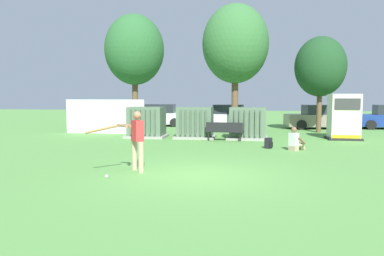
{
  "coord_description": "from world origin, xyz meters",
  "views": [
    {
      "loc": [
        1.31,
        -9.59,
        2.14
      ],
      "look_at": [
        -0.73,
        3.5,
        1.0
      ],
      "focal_mm": 33.61,
      "sensor_mm": 36.0,
      "label": 1
    }
  ],
  "objects": [
    {
      "name": "parked_car_left_of_center",
      "position": [
        -0.13,
        15.52,
        0.75
      ],
      "size": [
        4.24,
        2.0,
        1.62
      ],
      "color": "silver",
      "rests_on": "ground"
    },
    {
      "name": "seated_spectator",
      "position": [
        3.21,
        5.17,
        0.38
      ],
      "size": [
        0.74,
        0.74,
        0.96
      ],
      "color": "tan",
      "rests_on": "ground"
    },
    {
      "name": "tree_left",
      "position": [
        -6.61,
        15.03,
        5.43
      ],
      "size": [
        4.14,
        4.14,
        7.92
      ],
      "color": "brown",
      "rests_on": "ground"
    },
    {
      "name": "transformer_mid_east",
      "position": [
        1.3,
        8.93,
        0.79
      ],
      "size": [
        2.1,
        1.7,
        1.62
      ],
      "color": "#9E9B93",
      "rests_on": "ground"
    },
    {
      "name": "park_bench",
      "position": [
        0.19,
        7.92,
        0.54
      ],
      "size": [
        1.82,
        0.5,
        0.92
      ],
      "color": "black",
      "rests_on": "ground"
    },
    {
      "name": "ground_plane",
      "position": [
        0.0,
        0.0,
        0.0
      ],
      "size": [
        96.0,
        96.0,
        0.0
      ],
      "primitive_type": "plane",
      "color": "#5B9947"
    },
    {
      "name": "generator_enclosure",
      "position": [
        6.12,
        9.49,
        1.14
      ],
      "size": [
        1.6,
        1.4,
        2.3
      ],
      "color": "#262626",
      "rests_on": "ground"
    },
    {
      "name": "tree_center_left",
      "position": [
        0.48,
        13.48,
        5.45
      ],
      "size": [
        4.16,
        4.16,
        7.95
      ],
      "color": "brown",
      "rests_on": "ground"
    },
    {
      "name": "transformer_west",
      "position": [
        -4.01,
        8.88,
        0.79
      ],
      "size": [
        2.1,
        1.7,
        1.62
      ],
      "color": "#9E9B93",
      "rests_on": "ground"
    },
    {
      "name": "transformer_mid_west",
      "position": [
        -1.41,
        8.99,
        0.79
      ],
      "size": [
        2.1,
        1.7,
        1.62
      ],
      "color": "#9E9B93",
      "rests_on": "ground"
    },
    {
      "name": "backpack",
      "position": [
        2.19,
        5.65,
        0.21
      ],
      "size": [
        0.37,
        0.38,
        0.44
      ],
      "color": "black",
      "rests_on": "ground"
    },
    {
      "name": "tree_center_right",
      "position": [
        5.57,
        13.02,
        3.94
      ],
      "size": [
        3.01,
        3.01,
        5.75
      ],
      "color": "brown",
      "rests_on": "ground"
    },
    {
      "name": "sports_ball",
      "position": [
        -2.37,
        -0.68,
        0.04
      ],
      "size": [
        0.09,
        0.09,
        0.09
      ],
      "primitive_type": "sphere",
      "color": "white",
      "rests_on": "ground"
    },
    {
      "name": "batter",
      "position": [
        -1.86,
        0.26,
        0.98
      ],
      "size": [
        1.39,
        1.24,
        1.74
      ],
      "color": "tan",
      "rests_on": "ground"
    },
    {
      "name": "parked_car_leftmost",
      "position": [
        -5.21,
        16.34,
        0.75
      ],
      "size": [
        4.31,
        2.15,
        1.62
      ],
      "color": "silver",
      "rests_on": "ground"
    },
    {
      "name": "fence_panel",
      "position": [
        -7.01,
        10.5,
        1.0
      ],
      "size": [
        4.8,
        0.12,
        2.0
      ],
      "primitive_type": "cube",
      "color": "silver",
      "rests_on": "ground"
    },
    {
      "name": "parked_car_right_of_center",
      "position": [
        6.03,
        15.78,
        0.75
      ],
      "size": [
        4.4,
        2.35,
        1.62
      ],
      "color": "gray",
      "rests_on": "ground"
    }
  ]
}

